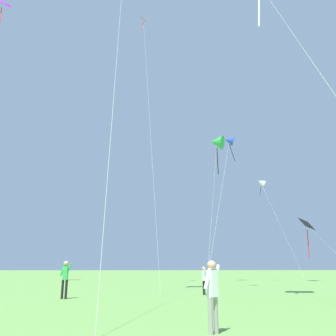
# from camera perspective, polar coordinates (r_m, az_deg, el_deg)

# --- Properties ---
(kite_black_large) EXTENTS (2.07, 9.13, 7.01)m
(kite_black_large) POSITION_cam_1_polar(r_m,az_deg,el_deg) (44.12, 21.27, -9.33)
(kite_black_large) COLOR black
(kite_black_large) RESTS_ON ground_plane
(kite_purple_streamer) EXTENTS (3.89, 10.03, 29.97)m
(kite_purple_streamer) POSITION_cam_1_polar(r_m,az_deg,el_deg) (45.45, -24.99, 21.72)
(kite_purple_streamer) COLOR purple
(kite_purple_streamer) RESTS_ON ground_plane
(kite_pink_low) EXTENTS (1.55, 11.35, 26.57)m
(kite_pink_low) POSITION_cam_1_polar(r_m,az_deg,el_deg) (37.44, -3.78, 20.00)
(kite_pink_low) COLOR pink
(kite_pink_low) RESTS_ON ground_plane
(kite_blue_delta) EXTENTS (4.07, 6.65, 11.88)m
(kite_blue_delta) POSITION_cam_1_polar(r_m,az_deg,el_deg) (29.49, 9.67, 4.28)
(kite_blue_delta) COLOR blue
(kite_blue_delta) RESTS_ON ground_plane
(kite_white_distant) EXTENTS (2.30, 5.97, 11.41)m
(kite_white_distant) POSITION_cam_1_polar(r_m,az_deg,el_deg) (42.44, 14.50, -2.23)
(kite_white_distant) COLOR white
(kite_white_distant) RESTS_ON ground_plane
(kite_green_small) EXTENTS (5.08, 12.56, 16.27)m
(kite_green_small) POSITION_cam_1_polar(r_m,az_deg,el_deg) (41.54, 7.73, 4.06)
(kite_green_small) COLOR green
(kite_green_small) RESTS_ON ground_plane
(person_child_small) EXTENTS (0.21, 0.50, 1.54)m
(person_child_small) POSITION_cam_1_polar(r_m,az_deg,el_deg) (21.48, 5.71, -16.93)
(person_child_small) COLOR black
(person_child_small) RESTS_ON ground_plane
(person_foreground_watcher) EXTENTS (0.50, 0.34, 1.66)m
(person_foreground_watcher) POSITION_cam_1_polar(r_m,az_deg,el_deg) (9.11, 7.06, -18.51)
(person_foreground_watcher) COLOR gray
(person_foreground_watcher) RESTS_ON ground_plane
(person_far_back) EXTENTS (0.59, 0.25, 1.81)m
(person_far_back) POSITION_cam_1_polar(r_m,az_deg,el_deg) (19.42, -15.98, -16.12)
(person_far_back) COLOR black
(person_far_back) RESTS_ON ground_plane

